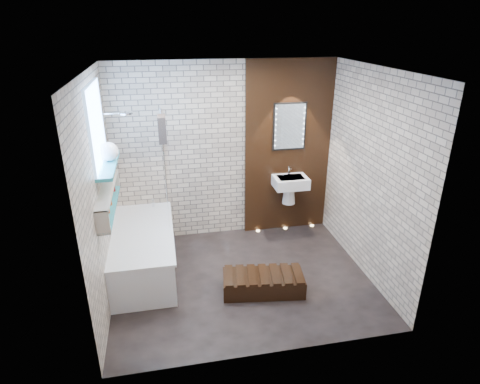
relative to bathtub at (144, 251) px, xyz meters
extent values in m
plane|color=black|center=(1.22, -0.45, -0.29)|extent=(3.20, 3.20, 0.00)
cube|color=#A29181|center=(1.22, 0.85, 1.01)|extent=(3.20, 0.04, 2.60)
cube|color=#A29181|center=(1.22, -1.75, 1.01)|extent=(3.20, 0.04, 2.60)
cube|color=#A29181|center=(-0.38, -0.45, 1.01)|extent=(0.04, 2.60, 2.60)
cube|color=#A29181|center=(2.82, -0.45, 1.01)|extent=(0.04, 2.60, 2.60)
plane|color=white|center=(1.22, -0.45, 2.31)|extent=(3.20, 3.20, 0.00)
cube|color=black|center=(2.17, 0.82, 1.01)|extent=(1.30, 0.06, 2.60)
cube|color=#7FADE0|center=(-0.36, -0.10, 1.71)|extent=(0.03, 1.00, 0.90)
cube|color=teal|center=(-0.29, -0.10, 1.24)|extent=(0.18, 1.00, 0.04)
cube|color=teal|center=(-0.31, -0.30, 0.79)|extent=(0.14, 1.30, 0.03)
cube|color=#B2A899|center=(-0.31, -0.30, 1.02)|extent=(0.14, 1.30, 0.03)
cube|color=#B2A899|center=(-0.31, -0.94, 0.91)|extent=(0.14, 0.03, 0.26)
cube|color=#B2A899|center=(-0.31, 0.33, 0.91)|extent=(0.14, 0.03, 0.26)
cube|color=white|center=(0.00, 0.00, -0.02)|extent=(0.75, 1.70, 0.55)
cube|color=white|center=(0.00, 0.00, 0.27)|extent=(0.79, 1.74, 0.03)
cylinder|color=silver|center=(0.15, 0.73, 0.35)|extent=(0.04, 0.04, 0.12)
cube|color=white|center=(0.35, 0.44, 0.99)|extent=(0.01, 0.78, 1.40)
cube|color=black|center=(0.35, 0.20, 1.56)|extent=(0.10, 0.25, 0.33)
cylinder|color=silver|center=(-0.08, 0.50, 1.71)|extent=(0.18, 0.18, 0.02)
cube|color=white|center=(2.17, 0.61, 0.56)|extent=(0.50, 0.36, 0.16)
cone|color=white|center=(2.17, 0.66, 0.34)|extent=(0.20, 0.20, 0.28)
cylinder|color=silver|center=(2.17, 0.71, 0.71)|extent=(0.03, 0.03, 0.14)
cube|color=black|center=(2.17, 0.78, 1.36)|extent=(0.50, 0.02, 0.70)
cube|color=silver|center=(2.17, 0.77, 1.36)|extent=(0.45, 0.01, 0.65)
cube|color=black|center=(1.42, -0.75, -0.18)|extent=(1.03, 0.57, 0.22)
cylinder|color=#B2451B|center=(-0.31, -0.27, 0.89)|extent=(0.05, 0.05, 0.16)
cylinder|color=maroon|center=(-0.31, 0.16, 0.89)|extent=(0.06, 0.06, 0.16)
cylinder|color=maroon|center=(-0.31, -0.67, 0.88)|extent=(0.06, 0.06, 0.14)
cylinder|color=#B2451B|center=(-0.31, -0.48, 0.86)|extent=(0.05, 0.05, 0.09)
sphere|color=white|center=(-0.28, 0.00, 1.37)|extent=(0.22, 0.22, 0.22)
cylinder|color=#FFD899|center=(1.72, 0.75, -0.29)|extent=(0.06, 0.06, 0.01)
cylinder|color=#FFD899|center=(2.17, 0.75, -0.29)|extent=(0.06, 0.06, 0.01)
cylinder|color=#FFD899|center=(2.62, 0.75, -0.29)|extent=(0.06, 0.06, 0.01)
camera|label=1|loc=(0.34, -4.74, 2.78)|focal=30.37mm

